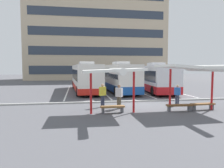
% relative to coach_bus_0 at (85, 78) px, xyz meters
% --- Properties ---
extents(ground_plane, '(160.00, 160.00, 0.00)m').
position_rel_coach_bus_0_xyz_m(ground_plane, '(4.13, -10.40, -1.66)').
color(ground_plane, '#515156').
extents(terminal_building, '(33.76, 10.10, 24.38)m').
position_rel_coach_bus_0_xyz_m(terminal_building, '(4.17, 28.08, 9.18)').
color(terminal_building, '#C6B293').
rests_on(terminal_building, ground).
extents(coach_bus_0, '(3.32, 12.26, 3.54)m').
position_rel_coach_bus_0_xyz_m(coach_bus_0, '(0.00, 0.00, 0.00)').
color(coach_bus_0, silver).
rests_on(coach_bus_0, ground).
extents(coach_bus_1, '(3.00, 11.31, 3.54)m').
position_rel_coach_bus_0_xyz_m(coach_bus_1, '(3.86, -0.97, -0.02)').
color(coach_bus_1, silver).
rests_on(coach_bus_1, ground).
extents(coach_bus_2, '(3.48, 12.62, 3.44)m').
position_rel_coach_bus_0_xyz_m(coach_bus_2, '(8.15, -0.92, -0.08)').
color(coach_bus_2, silver).
rests_on(coach_bus_2, ground).
extents(lane_stripe_0, '(0.16, 14.00, 0.01)m').
position_rel_coach_bus_0_xyz_m(lane_stripe_0, '(-2.11, -0.57, -1.65)').
color(lane_stripe_0, white).
rests_on(lane_stripe_0, ground).
extents(lane_stripe_1, '(0.16, 14.00, 0.01)m').
position_rel_coach_bus_0_xyz_m(lane_stripe_1, '(2.05, -0.57, -1.65)').
color(lane_stripe_1, white).
rests_on(lane_stripe_1, ground).
extents(lane_stripe_2, '(0.16, 14.00, 0.01)m').
position_rel_coach_bus_0_xyz_m(lane_stripe_2, '(6.22, -0.57, -1.65)').
color(lane_stripe_2, white).
rests_on(lane_stripe_2, ground).
extents(lane_stripe_3, '(0.16, 14.00, 0.01)m').
position_rel_coach_bus_0_xyz_m(lane_stripe_3, '(10.38, -0.57, -1.65)').
color(lane_stripe_3, white).
rests_on(lane_stripe_3, ground).
extents(waiting_shelter_0, '(3.72, 4.29, 2.83)m').
position_rel_coach_bus_0_xyz_m(waiting_shelter_0, '(1.21, -13.07, 0.95)').
color(waiting_shelter_0, red).
rests_on(waiting_shelter_0, ground).
extents(bench_0, '(1.56, 0.53, 0.45)m').
position_rel_coach_bus_0_xyz_m(bench_0, '(1.21, -12.74, -1.33)').
color(bench_0, brown).
rests_on(bench_0, ground).
extents(waiting_shelter_1, '(4.02, 5.04, 3.06)m').
position_rel_coach_bus_0_xyz_m(waiting_shelter_1, '(6.51, -13.14, 1.12)').
color(waiting_shelter_1, red).
rests_on(waiting_shelter_1, ground).
extents(bench_1, '(1.70, 0.53, 0.45)m').
position_rel_coach_bus_0_xyz_m(bench_1, '(5.61, -12.97, -1.32)').
color(bench_1, brown).
rests_on(bench_1, ground).
extents(bench_2, '(1.71, 0.53, 0.45)m').
position_rel_coach_bus_0_xyz_m(bench_2, '(7.41, -12.79, -1.32)').
color(bench_2, brown).
rests_on(bench_2, ground).
extents(platform_kerb, '(44.00, 0.24, 0.12)m').
position_rel_coach_bus_0_xyz_m(platform_kerb, '(4.13, -8.77, -1.60)').
color(platform_kerb, '#ADADA8').
rests_on(platform_kerb, ground).
extents(waiting_passenger_0, '(0.53, 0.43, 1.69)m').
position_rel_coach_bus_0_xyz_m(waiting_passenger_0, '(0.84, -10.58, -0.67)').
color(waiting_passenger_0, '#33384C').
rests_on(waiting_passenger_0, ground).
extents(waiting_passenger_1, '(0.51, 0.48, 1.67)m').
position_rel_coach_bus_0_xyz_m(waiting_passenger_1, '(1.90, -11.39, -0.69)').
color(waiting_passenger_1, brown).
rests_on(waiting_passenger_1, ground).
extents(waiting_passenger_2, '(0.48, 0.47, 1.55)m').
position_rel_coach_bus_0_xyz_m(waiting_passenger_2, '(6.61, -10.69, -0.78)').
color(waiting_passenger_2, '#33384C').
rests_on(waiting_passenger_2, ground).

